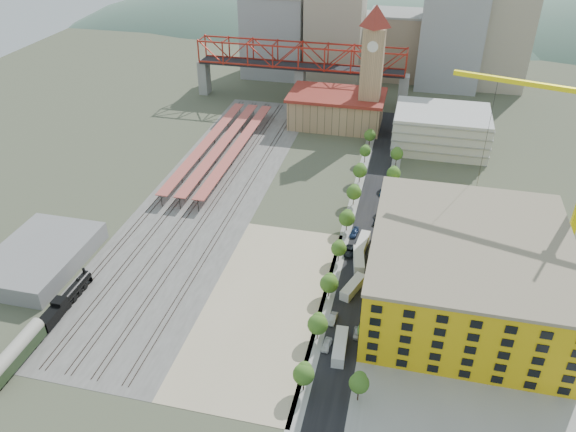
% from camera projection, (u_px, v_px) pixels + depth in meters
% --- Properties ---
extents(ground, '(400.00, 400.00, 0.00)m').
position_uv_depth(ground, '(307.00, 235.00, 160.80)').
color(ground, '#474C38').
rests_on(ground, ground).
extents(ballast_strip, '(36.00, 165.00, 0.06)m').
position_uv_depth(ballast_strip, '(210.00, 192.00, 182.23)').
color(ballast_strip, '#605E59').
rests_on(ballast_strip, ground).
extents(dirt_lot, '(28.00, 67.00, 0.06)m').
position_uv_depth(dirt_lot, '(265.00, 304.00, 135.60)').
color(dirt_lot, tan).
rests_on(dirt_lot, ground).
extents(street_asphalt, '(12.00, 170.00, 0.06)m').
position_uv_depth(street_asphalt, '(369.00, 215.00, 170.03)').
color(street_asphalt, black).
rests_on(street_asphalt, ground).
extents(sidewalk_west, '(3.00, 170.00, 0.04)m').
position_uv_depth(sidewalk_west, '(351.00, 213.00, 171.11)').
color(sidewalk_west, gray).
rests_on(sidewalk_west, ground).
extents(sidewalk_east, '(3.00, 170.00, 0.04)m').
position_uv_depth(sidewalk_east, '(387.00, 217.00, 168.96)').
color(sidewalk_east, gray).
rests_on(sidewalk_east, ground).
extents(construction_pad, '(50.00, 90.00, 0.06)m').
position_uv_depth(construction_pad, '(473.00, 304.00, 135.53)').
color(construction_pad, gray).
rests_on(construction_pad, ground).
extents(rail_tracks, '(26.56, 160.00, 0.18)m').
position_uv_depth(rail_tracks, '(205.00, 191.00, 182.52)').
color(rail_tracks, '#382B23').
rests_on(rail_tracks, ground).
extents(platform_canopies, '(16.00, 80.00, 4.12)m').
position_uv_depth(platform_canopies, '(222.00, 144.00, 203.77)').
color(platform_canopies, '#BC4D48').
rests_on(platform_canopies, ground).
extents(station_hall, '(38.00, 24.00, 13.10)m').
position_uv_depth(station_hall, '(337.00, 109.00, 225.82)').
color(station_hall, tan).
rests_on(station_hall, ground).
extents(clock_tower, '(12.00, 12.00, 52.00)m').
position_uv_depth(clock_tower, '(373.00, 58.00, 209.93)').
color(clock_tower, tan).
rests_on(clock_tower, ground).
extents(parking_garage, '(34.00, 26.00, 14.00)m').
position_uv_depth(parking_garage, '(441.00, 129.00, 207.76)').
color(parking_garage, silver).
rests_on(parking_garage, ground).
extents(truss_bridge, '(94.00, 9.60, 25.60)m').
position_uv_depth(truss_bridge, '(300.00, 59.00, 242.20)').
color(truss_bridge, gray).
rests_on(truss_bridge, ground).
extents(construction_building, '(44.60, 50.60, 18.80)m').
position_uv_depth(construction_building, '(467.00, 272.00, 131.13)').
color(construction_building, yellow).
rests_on(construction_building, ground).
extents(warehouse, '(22.00, 32.00, 5.00)m').
position_uv_depth(warehouse, '(39.00, 257.00, 147.62)').
color(warehouse, gray).
rests_on(warehouse, ground).
extents(street_trees, '(15.40, 124.40, 8.00)m').
position_uv_depth(street_trees, '(365.00, 233.00, 161.81)').
color(street_trees, '#36631D').
rests_on(street_trees, ground).
extents(skyline, '(133.00, 46.00, 60.00)m').
position_uv_depth(skyline, '(384.00, 33.00, 264.53)').
color(skyline, '#9EA0A3').
rests_on(skyline, ground).
extents(distant_hills, '(647.00, 264.00, 227.00)m').
position_uv_depth(distant_hills, '(438.00, 139.00, 408.56)').
color(distant_hills, '#4C6B59').
rests_on(distant_hills, ground).
extents(locomotive, '(2.73, 21.08, 5.27)m').
position_uv_depth(locomotive, '(68.00, 298.00, 134.49)').
color(locomotive, black).
rests_on(locomotive, ground).
extents(coach, '(3.03, 17.57, 5.51)m').
position_uv_depth(coach, '(14.00, 355.00, 117.63)').
color(coach, '#21331B').
rests_on(coach, ground).
extents(site_trailer_a, '(3.18, 10.36, 2.80)m').
position_uv_depth(site_trailer_a, '(340.00, 347.00, 121.71)').
color(site_trailer_a, silver).
rests_on(site_trailer_a, ground).
extents(site_trailer_b, '(5.49, 9.78, 2.60)m').
position_uv_depth(site_trailer_b, '(353.00, 287.00, 139.03)').
color(site_trailer_b, silver).
rests_on(site_trailer_b, ground).
extents(site_trailer_c, '(4.23, 10.36, 2.76)m').
position_uv_depth(site_trailer_c, '(359.00, 260.00, 148.41)').
color(site_trailer_c, silver).
rests_on(site_trailer_c, ground).
extents(site_trailer_d, '(3.54, 10.23, 2.75)m').
position_uv_depth(site_trailer_d, '(362.00, 244.00, 154.69)').
color(site_trailer_d, silver).
rests_on(site_trailer_d, ground).
extents(car_0, '(2.11, 4.52, 1.50)m').
position_uv_depth(car_0, '(327.00, 345.00, 123.08)').
color(car_0, white).
rests_on(car_0, ground).
extents(car_1, '(1.85, 4.53, 1.46)m').
position_uv_depth(car_1, '(333.00, 319.00, 130.13)').
color(car_1, '#ABAAAF').
rests_on(car_1, ground).
extents(car_2, '(2.74, 5.70, 1.56)m').
position_uv_depth(car_2, '(350.00, 251.00, 152.80)').
color(car_2, black).
rests_on(car_2, ground).
extents(car_3, '(2.55, 4.98, 1.38)m').
position_uv_depth(car_3, '(354.00, 233.00, 160.65)').
color(car_3, navy).
rests_on(car_3, ground).
extents(car_4, '(1.78, 4.00, 1.34)m').
position_uv_depth(car_4, '(357.00, 333.00, 126.23)').
color(car_4, '#BABABA').
rests_on(car_4, ground).
extents(car_5, '(2.01, 4.67, 1.50)m').
position_uv_depth(car_5, '(372.00, 250.00, 153.48)').
color(car_5, '#9FA0A4').
rests_on(car_5, ground).
extents(car_6, '(2.74, 5.01, 1.33)m').
position_uv_depth(car_6, '(378.00, 221.00, 165.81)').
color(car_6, black).
rests_on(car_6, ground).
extents(car_7, '(2.28, 5.22, 1.49)m').
position_uv_depth(car_7, '(383.00, 192.00, 180.67)').
color(car_7, navy).
rests_on(car_7, ground).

